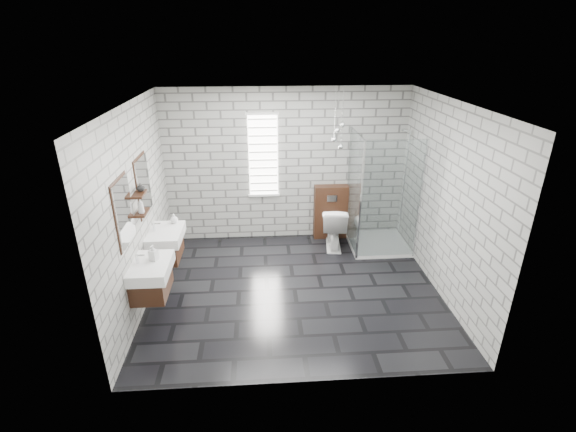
{
  "coord_description": "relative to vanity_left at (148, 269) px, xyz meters",
  "views": [
    {
      "loc": [
        -0.46,
        -5.21,
        3.49
      ],
      "look_at": [
        -0.07,
        0.35,
        1.04
      ],
      "focal_mm": 26.0,
      "sensor_mm": 36.0,
      "label": 1
    }
  ],
  "objects": [
    {
      "name": "soap_bottle_c",
      "position": [
        -0.11,
        0.46,
        0.68
      ],
      "size": [
        0.1,
        0.1,
        0.21
      ],
      "primitive_type": "imported",
      "rotation": [
        0.0,
        0.0,
        0.31
      ],
      "color": "#B2B2B2",
      "rests_on": "shelf_lower"
    },
    {
      "name": "soap_bottle_a",
      "position": [
        0.08,
        0.07,
        0.2
      ],
      "size": [
        0.12,
        0.12,
        0.21
      ],
      "primitive_type": "imported",
      "rotation": [
        0.0,
        0.0,
        -0.38
      ],
      "color": "#B2B2B2",
      "rests_on": "vanity_left"
    },
    {
      "name": "wall_back",
      "position": [
        1.91,
        2.37,
        0.59
      ],
      "size": [
        4.2,
        0.02,
        2.7
      ],
      "primitive_type": "cube",
      "color": "#A3A39D",
      "rests_on": "floor"
    },
    {
      "name": "shower_enclosure",
      "position": [
        3.41,
        1.75,
        -0.25
      ],
      "size": [
        1.0,
        1.0,
        2.03
      ],
      "color": "white",
      "rests_on": "floor"
    },
    {
      "name": "cistern_panel",
      "position": [
        2.71,
        2.26,
        -0.26
      ],
      "size": [
        0.6,
        0.2,
        1.0
      ],
      "primitive_type": "cube",
      "color": "#381E11",
      "rests_on": "floor"
    },
    {
      "name": "vanity_right",
      "position": [
        0.0,
        0.94,
        0.0
      ],
      "size": [
        0.47,
        0.7,
        1.57
      ],
      "color": "#381E11",
      "rests_on": "wall_left"
    },
    {
      "name": "flush_plate",
      "position": [
        2.71,
        2.16,
        0.04
      ],
      "size": [
        0.18,
        0.01,
        0.12
      ],
      "primitive_type": "cube",
      "color": "silver",
      "rests_on": "cistern_panel"
    },
    {
      "name": "vanity_left",
      "position": [
        0.0,
        0.0,
        0.0
      ],
      "size": [
        0.47,
        0.7,
        1.57
      ],
      "color": "#381E11",
      "rests_on": "wall_left"
    },
    {
      "name": "wall_front",
      "position": [
        1.91,
        -1.25,
        0.59
      ],
      "size": [
        4.2,
        0.02,
        2.7
      ],
      "primitive_type": "cube",
      "color": "#A3A39D",
      "rests_on": "floor"
    },
    {
      "name": "shelf_lower",
      "position": [
        -0.12,
        0.51,
        0.56
      ],
      "size": [
        0.14,
        0.3,
        0.03
      ],
      "primitive_type": "cube",
      "color": "#381E11",
      "rests_on": "wall_left"
    },
    {
      "name": "shelf_upper",
      "position": [
        -0.12,
        0.51,
        0.82
      ],
      "size": [
        0.14,
        0.3,
        0.03
      ],
      "primitive_type": "cube",
      "color": "#381E11",
      "rests_on": "wall_left"
    },
    {
      "name": "wall_right",
      "position": [
        4.02,
        0.56,
        0.59
      ],
      "size": [
        0.02,
        3.6,
        2.7
      ],
      "primitive_type": "cube",
      "color": "#A3A39D",
      "rests_on": "floor"
    },
    {
      "name": "window",
      "position": [
        1.51,
        2.35,
        0.79
      ],
      "size": [
        0.56,
        0.05,
        1.48
      ],
      "color": "white",
      "rests_on": "wall_back"
    },
    {
      "name": "ceiling",
      "position": [
        1.91,
        0.56,
        1.95
      ],
      "size": [
        4.2,
        3.6,
        0.02
      ],
      "primitive_type": "cube",
      "color": "white",
      "rests_on": "wall_back"
    },
    {
      "name": "floor",
      "position": [
        1.91,
        0.56,
        -0.77
      ],
      "size": [
        4.2,
        3.6,
        0.02
      ],
      "primitive_type": "cube",
      "color": "black",
      "rests_on": "ground"
    },
    {
      "name": "pendant_cluster",
      "position": [
        2.71,
        1.94,
        1.22
      ],
      "size": [
        0.23,
        0.19,
        0.95
      ],
      "color": "silver",
      "rests_on": "ceiling"
    },
    {
      "name": "soap_bottle_b",
      "position": [
        0.13,
        1.19,
        0.17
      ],
      "size": [
        0.13,
        0.13,
        0.15
      ],
      "primitive_type": "imported",
      "rotation": [
        0.0,
        0.0,
        0.09
      ],
      "color": "#B2B2B2",
      "rests_on": "vanity_right"
    },
    {
      "name": "toilet",
      "position": [
        2.71,
        1.89,
        -0.37
      ],
      "size": [
        0.51,
        0.79,
        0.76
      ],
      "primitive_type": "imported",
      "rotation": [
        0.0,
        0.0,
        3.03
      ],
      "color": "white",
      "rests_on": "floor"
    },
    {
      "name": "vase",
      "position": [
        -0.11,
        0.58,
        0.89
      ],
      "size": [
        0.12,
        0.12,
        0.11
      ],
      "primitive_type": "imported",
      "rotation": [
        0.0,
        0.0,
        0.23
      ],
      "color": "#B2B2B2",
      "rests_on": "shelf_upper"
    },
    {
      "name": "wall_left",
      "position": [
        -0.2,
        0.56,
        0.59
      ],
      "size": [
        0.02,
        3.6,
        2.7
      ],
      "primitive_type": "cube",
      "color": "#A3A39D",
      "rests_on": "floor"
    }
  ]
}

